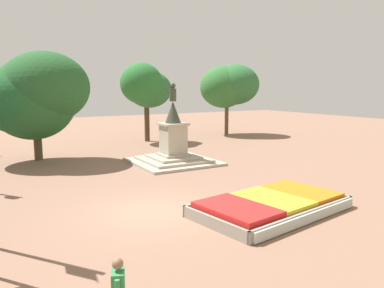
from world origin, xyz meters
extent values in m
plane|color=#8C6651|center=(0.00, 0.00, 0.00)|extent=(92.82, 92.82, 0.00)
cube|color=#38281C|center=(3.83, -2.29, 0.19)|extent=(5.97, 3.78, 0.38)
cube|color=gray|center=(4.06, -3.80, 0.21)|extent=(5.74, 0.97, 0.42)
cube|color=gray|center=(3.59, -0.77, 0.21)|extent=(5.74, 0.97, 0.42)
cube|color=gray|center=(1.02, -2.71, 0.21)|extent=(0.58, 3.15, 0.42)
cube|color=gray|center=(6.64, -1.86, 0.21)|extent=(0.58, 3.15, 0.42)
cube|color=red|center=(2.05, -2.56, 0.47)|extent=(2.19, 3.01, 0.20)
cube|color=yellow|center=(3.83, -2.29, 0.45)|extent=(2.19, 3.01, 0.15)
cube|color=orange|center=(5.60, -2.01, 0.45)|extent=(2.19, 3.01, 0.15)
cube|color=#B2BCAD|center=(4.07, -3.85, 0.21)|extent=(5.46, 1.03, 0.34)
cube|color=#B0A691|center=(4.88, 7.56, 0.07)|extent=(4.75, 4.75, 0.15)
cube|color=#B0A591|center=(4.88, 7.56, 0.22)|extent=(3.70, 3.70, 0.15)
cube|color=#B1A692|center=(4.88, 7.56, 0.37)|extent=(2.66, 2.66, 0.15)
cube|color=#AFA591|center=(4.88, 7.56, 0.52)|extent=(1.62, 1.62, 0.15)
cube|color=#B2A893|center=(4.88, 7.56, 1.46)|extent=(1.29, 1.29, 1.72)
cube|color=#B2A893|center=(4.88, 7.56, 2.38)|extent=(1.52, 1.52, 0.12)
cone|color=#384233|center=(4.88, 7.56, 3.09)|extent=(0.97, 0.97, 1.29)
cylinder|color=#384233|center=(4.88, 7.56, 4.11)|extent=(0.41, 0.41, 0.75)
sphere|color=#384233|center=(4.88, 7.56, 4.65)|extent=(0.33, 0.33, 0.33)
cylinder|color=#384233|center=(4.71, 7.74, 4.26)|extent=(0.47, 0.50, 0.55)
cube|color=#338C4C|center=(-3.42, -6.33, 1.08)|extent=(0.35, 0.44, 0.56)
cylinder|color=#338C4C|center=(-3.33, -6.11, 1.05)|extent=(0.09, 0.09, 0.53)
sphere|color=#8C664C|center=(-3.42, -6.33, 1.49)|extent=(0.21, 0.21, 0.21)
cylinder|color=#4C3823|center=(7.28, 17.01, 1.63)|extent=(0.43, 0.43, 3.25)
ellipsoid|color=#2C6B34|center=(7.34, 16.52, 4.41)|extent=(3.76, 3.25, 3.06)
ellipsoid|color=#2A6E30|center=(6.55, 16.33, 4.88)|extent=(3.44, 3.56, 3.35)
cylinder|color=brown|center=(15.67, 17.15, 1.35)|extent=(0.37, 0.37, 2.69)
ellipsoid|color=#316D32|center=(15.41, 17.35, 4.60)|extent=(4.53, 4.46, 3.99)
ellipsoid|color=#2F6B36|center=(16.39, 16.90, 4.83)|extent=(4.66, 4.68, 3.84)
cylinder|color=brown|center=(-2.04, 12.80, 1.11)|extent=(0.50, 0.50, 2.22)
ellipsoid|color=#265A2B|center=(-1.58, 11.71, 4.56)|extent=(5.23, 5.24, 4.29)
ellipsoid|color=#265C2B|center=(-2.31, 11.94, 3.84)|extent=(5.12, 4.95, 4.83)
ellipsoid|color=#215C2B|center=(-2.74, 12.11, 3.82)|extent=(5.31, 5.10, 4.13)
camera|label=1|loc=(-5.40, -12.31, 4.54)|focal=35.00mm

